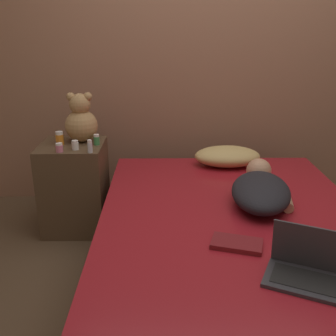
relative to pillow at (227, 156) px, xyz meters
name	(u,v)px	position (x,y,z in m)	size (l,w,h in m)	color
ground_plane	(229,281)	(-0.08, -0.79, -0.51)	(12.00, 12.00, 0.00)	brown
wall_back	(212,40)	(-0.08, 0.47, 0.79)	(8.00, 0.06, 2.60)	#996B51
bed	(231,249)	(-0.08, -0.79, -0.29)	(1.49, 1.96, 0.44)	#2D2319
nightstand	(75,187)	(-1.11, -0.10, -0.19)	(0.44, 0.44, 0.64)	brown
pillow	(227,156)	(0.00, 0.00, 0.00)	(0.48, 0.30, 0.14)	tan
person_lying	(261,189)	(0.10, -0.63, 0.01)	(0.43, 0.71, 0.16)	black
laptop	(306,268)	(0.11, -1.37, -0.02)	(0.36, 0.32, 0.22)	#333338
teddy_bear	(81,121)	(-1.04, -0.03, 0.28)	(0.23, 0.23, 0.35)	tan
bottle_white	(75,145)	(-1.05, -0.23, 0.16)	(0.05, 0.05, 0.06)	white
bottle_green	(97,140)	(-0.93, -0.12, 0.16)	(0.04, 0.04, 0.07)	#3D8E4C
bottle_orange	(60,138)	(-1.18, -0.12, 0.17)	(0.05, 0.05, 0.09)	orange
bottle_pink	(59,148)	(-1.14, -0.28, 0.16)	(0.05, 0.05, 0.06)	pink
bottle_clear	(90,146)	(-0.94, -0.29, 0.17)	(0.03, 0.03, 0.08)	silver
book	(237,244)	(-0.13, -1.12, -0.06)	(0.26, 0.20, 0.02)	maroon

